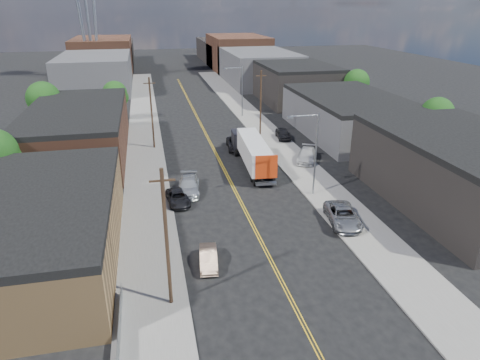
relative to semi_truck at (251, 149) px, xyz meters
name	(u,v)px	position (x,y,z in m)	size (l,w,h in m)	color
ground	(198,119)	(-3.55, 24.85, -2.18)	(260.00, 260.00, 0.00)	black
centerline	(211,144)	(-3.55, 9.85, -2.17)	(0.32, 120.00, 0.01)	gold
sidewalk_left	(145,148)	(-13.05, 9.85, -2.10)	(5.00, 140.00, 0.15)	slate
sidewalk_right	(273,140)	(5.95, 9.85, -2.10)	(5.00, 140.00, 0.15)	slate
warehouse_tan	(37,228)	(-21.55, -17.15, 0.62)	(12.00, 22.00, 5.60)	olive
warehouse_brown	(78,132)	(-21.55, 8.85, 1.12)	(12.00, 26.00, 6.60)	#543121
industrial_right_a	(464,171)	(18.43, -15.15, 1.37)	(14.00, 22.00, 7.10)	black
industrial_right_b	(349,115)	(18.45, 10.85, 0.87)	(14.00, 24.00, 6.10)	#3E3E40
industrial_right_c	(295,82)	(18.45, 36.85, 1.62)	(14.00, 22.00, 7.60)	black
skyline_left_a	(96,72)	(-23.55, 59.85, 1.82)	(16.00, 30.00, 8.00)	#3E3E40
skyline_right_a	(258,67)	(16.45, 59.85, 1.82)	(16.00, 30.00, 8.00)	#3E3E40
skyline_left_b	(104,56)	(-23.55, 84.85, 2.82)	(16.00, 26.00, 10.00)	#543121
skyline_right_b	(238,53)	(16.45, 84.85, 2.82)	(16.00, 26.00, 10.00)	#543121
skyline_left_c	(108,54)	(-23.55, 104.85, 1.32)	(16.00, 40.00, 7.00)	black
skyline_right_c	(226,51)	(16.45, 104.85, 1.32)	(16.00, 40.00, 7.00)	black
streetlight_near	(313,148)	(4.04, -10.15, 3.15)	(3.39, 0.25, 9.00)	gray
streetlight_far	(240,88)	(4.04, 24.85, 3.15)	(3.39, 0.25, 9.00)	gray
utility_pole_left_near	(167,239)	(-11.75, -25.15, 2.96)	(1.60, 0.26, 10.00)	black
utility_pole_left_far	(152,113)	(-11.75, 9.85, 2.96)	(1.60, 0.26, 10.00)	black
utility_pole_right	(261,103)	(4.65, 12.85, 2.96)	(1.60, 0.26, 10.00)	black
tree_left_mid	(44,101)	(-27.50, 19.85, 3.30)	(5.10, 5.04, 8.37)	black
tree_left_far	(115,95)	(-17.50, 26.85, 2.39)	(4.35, 4.20, 6.97)	black
tree_right_near	(437,116)	(26.50, 0.85, 2.69)	(4.60, 4.48, 7.44)	black
tree_right_far	(357,84)	(26.50, 24.85, 3.00)	(4.85, 4.76, 7.91)	black
semi_truck	(251,149)	(0.00, 0.00, 0.00)	(3.21, 14.76, 3.83)	#BCBCBC
car_left_b	(208,258)	(-8.55, -21.02, -1.53)	(1.36, 3.91, 1.29)	#806754
car_left_c	(178,198)	(-9.95, -9.15, -1.54)	(2.11, 4.59, 1.27)	black
car_left_d	(189,186)	(-8.55, -6.61, -1.38)	(2.24, 5.50, 1.60)	#B3B7B9
car_right_lot_a	(343,215)	(4.65, -17.05, -1.24)	(2.62, 5.69, 1.58)	#929497
car_right_lot_b	(307,155)	(7.45, -0.16, -1.25)	(2.18, 5.36, 1.56)	#B1B1B1
car_right_lot_c	(283,134)	(7.45, 9.96, -1.25)	(1.83, 4.55, 1.55)	black
car_ahead_truck	(237,144)	(-0.33, 6.85, -1.38)	(2.66, 5.78, 1.61)	black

